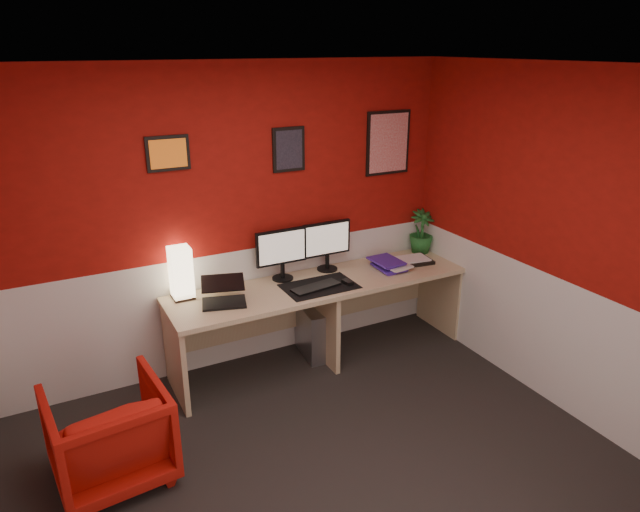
{
  "coord_description": "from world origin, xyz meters",
  "views": [
    {
      "loc": [
        -1.33,
        -2.5,
        2.61
      ],
      "look_at": [
        0.6,
        1.21,
        1.05
      ],
      "focal_mm": 32.09,
      "sensor_mm": 36.0,
      "label": 1
    }
  ],
  "objects_px": {
    "potted_plant": "(421,232)",
    "pc_tower": "(313,331)",
    "laptop": "(223,291)",
    "monitor_right": "(327,239)",
    "monitor_left": "(282,247)",
    "shoji_lamp": "(181,274)",
    "armchair": "(109,434)",
    "desk": "(322,321)",
    "zen_tray": "(412,261)"
  },
  "relations": [
    {
      "from": "potted_plant",
      "to": "pc_tower",
      "type": "relative_size",
      "value": 0.91
    },
    {
      "from": "laptop",
      "to": "monitor_right",
      "type": "bearing_deg",
      "value": 30.36
    },
    {
      "from": "monitor_left",
      "to": "laptop",
      "type": "bearing_deg",
      "value": -157.88
    },
    {
      "from": "monitor_left",
      "to": "shoji_lamp",
      "type": "bearing_deg",
      "value": 179.17
    },
    {
      "from": "shoji_lamp",
      "to": "armchair",
      "type": "bearing_deg",
      "value": -129.5
    },
    {
      "from": "desk",
      "to": "monitor_left",
      "type": "height_order",
      "value": "monitor_left"
    },
    {
      "from": "pc_tower",
      "to": "armchair",
      "type": "bearing_deg",
      "value": -150.58
    },
    {
      "from": "laptop",
      "to": "potted_plant",
      "type": "height_order",
      "value": "potted_plant"
    },
    {
      "from": "monitor_left",
      "to": "potted_plant",
      "type": "distance_m",
      "value": 1.44
    },
    {
      "from": "monitor_left",
      "to": "armchair",
      "type": "height_order",
      "value": "monitor_left"
    },
    {
      "from": "shoji_lamp",
      "to": "monitor_right",
      "type": "height_order",
      "value": "monitor_right"
    },
    {
      "from": "armchair",
      "to": "pc_tower",
      "type": "bearing_deg",
      "value": -162.18
    },
    {
      "from": "desk",
      "to": "pc_tower",
      "type": "distance_m",
      "value": 0.18
    },
    {
      "from": "pc_tower",
      "to": "laptop",
      "type": "bearing_deg",
      "value": -164.08
    },
    {
      "from": "shoji_lamp",
      "to": "zen_tray",
      "type": "bearing_deg",
      "value": -5.53
    },
    {
      "from": "laptop",
      "to": "armchair",
      "type": "distance_m",
      "value": 1.29
    },
    {
      "from": "monitor_left",
      "to": "zen_tray",
      "type": "distance_m",
      "value": 1.25
    },
    {
      "from": "monitor_left",
      "to": "pc_tower",
      "type": "xyz_separation_m",
      "value": [
        0.24,
        -0.1,
        -0.8
      ]
    },
    {
      "from": "zen_tray",
      "to": "pc_tower",
      "type": "xyz_separation_m",
      "value": [
        -0.97,
        0.09,
        -0.52
      ]
    },
    {
      "from": "laptop",
      "to": "armchair",
      "type": "height_order",
      "value": "laptop"
    },
    {
      "from": "desk",
      "to": "armchair",
      "type": "distance_m",
      "value": 1.98
    },
    {
      "from": "monitor_right",
      "to": "laptop",
      "type": "bearing_deg",
      "value": -165.98
    },
    {
      "from": "laptop",
      "to": "monitor_right",
      "type": "xyz_separation_m",
      "value": [
        1.04,
        0.26,
        0.18
      ]
    },
    {
      "from": "desk",
      "to": "pc_tower",
      "type": "bearing_deg",
      "value": 103.8
    },
    {
      "from": "monitor_left",
      "to": "zen_tray",
      "type": "bearing_deg",
      "value": -8.81
    },
    {
      "from": "desk",
      "to": "monitor_left",
      "type": "relative_size",
      "value": 4.48
    },
    {
      "from": "desk",
      "to": "shoji_lamp",
      "type": "xyz_separation_m",
      "value": [
        -1.11,
        0.22,
        0.56
      ]
    },
    {
      "from": "shoji_lamp",
      "to": "pc_tower",
      "type": "relative_size",
      "value": 0.89
    },
    {
      "from": "shoji_lamp",
      "to": "desk",
      "type": "bearing_deg",
      "value": -11.34
    },
    {
      "from": "shoji_lamp",
      "to": "zen_tray",
      "type": "height_order",
      "value": "shoji_lamp"
    },
    {
      "from": "monitor_left",
      "to": "desk",
      "type": "bearing_deg",
      "value": -38.66
    },
    {
      "from": "potted_plant",
      "to": "laptop",
      "type": "bearing_deg",
      "value": -173.08
    },
    {
      "from": "shoji_lamp",
      "to": "potted_plant",
      "type": "xyz_separation_m",
      "value": [
        2.29,
        -0.01,
        0.01
      ]
    },
    {
      "from": "armchair",
      "to": "potted_plant",
      "type": "bearing_deg",
      "value": -169.12
    },
    {
      "from": "zen_tray",
      "to": "potted_plant",
      "type": "distance_m",
      "value": 0.36
    },
    {
      "from": "desk",
      "to": "monitor_left",
      "type": "xyz_separation_m",
      "value": [
        -0.26,
        0.21,
        0.66
      ]
    },
    {
      "from": "zen_tray",
      "to": "laptop",
      "type": "bearing_deg",
      "value": -178.15
    },
    {
      "from": "potted_plant",
      "to": "zen_tray",
      "type": "bearing_deg",
      "value": -141.46
    },
    {
      "from": "laptop",
      "to": "monitor_left",
      "type": "bearing_deg",
      "value": 38.46
    },
    {
      "from": "laptop",
      "to": "zen_tray",
      "type": "distance_m",
      "value": 1.81
    },
    {
      "from": "desk",
      "to": "zen_tray",
      "type": "height_order",
      "value": "zen_tray"
    },
    {
      "from": "potted_plant",
      "to": "shoji_lamp",
      "type": "bearing_deg",
      "value": 179.78
    },
    {
      "from": "zen_tray",
      "to": "monitor_right",
      "type": "bearing_deg",
      "value": 165.3
    },
    {
      "from": "shoji_lamp",
      "to": "monitor_right",
      "type": "bearing_deg",
      "value": 0.1
    },
    {
      "from": "monitor_left",
      "to": "armchair",
      "type": "distance_m",
      "value": 1.95
    },
    {
      "from": "potted_plant",
      "to": "armchair",
      "type": "bearing_deg",
      "value": -163.63
    },
    {
      "from": "monitor_left",
      "to": "potted_plant",
      "type": "height_order",
      "value": "monitor_left"
    },
    {
      "from": "pc_tower",
      "to": "monitor_right",
      "type": "bearing_deg",
      "value": 35.84
    },
    {
      "from": "monitor_left",
      "to": "monitor_right",
      "type": "distance_m",
      "value": 0.44
    },
    {
      "from": "laptop",
      "to": "potted_plant",
      "type": "xyz_separation_m",
      "value": [
        2.04,
        0.25,
        0.1
      ]
    }
  ]
}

